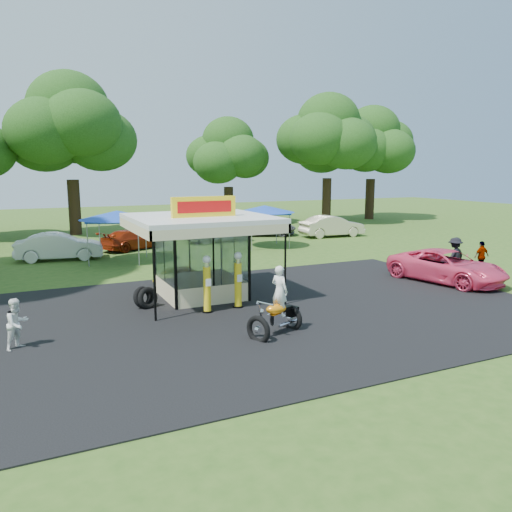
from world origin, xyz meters
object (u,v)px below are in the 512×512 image
at_px(spectator_east_a, 455,256).
at_px(pink_sedan, 447,266).
at_px(gas_station_kiosk, 201,255).
at_px(bg_car_c, 218,231).
at_px(spectator_east_b, 481,256).
at_px(tent_west, 117,215).
at_px(gas_pump_left, 207,286).
at_px(a_frame_sign, 478,277).
at_px(motorcycle, 278,307).
at_px(spectator_west, 17,324).
at_px(kiosk_car, 185,276).
at_px(bg_car_a, 59,247).
at_px(bg_car_b, 133,239).
at_px(gas_pump_right, 238,281).
at_px(bg_car_d, 261,226).
at_px(bg_car_e, 332,226).
at_px(tent_east, 265,209).

bearing_deg(spectator_east_a, pink_sedan, 23.62).
height_order(gas_station_kiosk, bg_car_c, gas_station_kiosk).
relative_size(spectator_east_b, tent_west, 0.38).
distance_m(gas_pump_left, pink_sedan, 11.86).
relative_size(a_frame_sign, bg_car_c, 0.19).
bearing_deg(motorcycle, spectator_west, 141.30).
bearing_deg(spectator_east_b, gas_station_kiosk, -3.08).
bearing_deg(tent_west, spectator_east_a, -37.01).
distance_m(kiosk_car, spectator_east_b, 15.22).
distance_m(bg_car_a, bg_car_b, 5.15).
relative_size(gas_pump_right, motorcycle, 0.94).
height_order(motorcycle, bg_car_d, motorcycle).
xyz_separation_m(pink_sedan, spectator_west, (-18.15, -1.19, 0.01)).
xyz_separation_m(spectator_east_a, bg_car_e, (2.63, 14.79, -0.12)).
bearing_deg(gas_pump_right, motorcycle, -90.75).
bearing_deg(tent_west, gas_pump_right, -78.84).
height_order(motorcycle, spectator_east_a, motorcycle).
bearing_deg(tent_east, pink_sedan, -77.81).
height_order(gas_pump_left, motorcycle, motorcycle).
distance_m(gas_pump_left, gas_pump_right, 1.30).
height_order(gas_pump_right, spectator_west, gas_pump_right).
relative_size(gas_station_kiosk, kiosk_car, 1.92).
xyz_separation_m(gas_pump_right, tent_west, (-2.34, 11.87, 1.61)).
xyz_separation_m(gas_pump_left, kiosk_car, (0.56, 4.50, -0.55)).
height_order(pink_sedan, bg_car_b, pink_sedan).
xyz_separation_m(kiosk_car, spectator_east_a, (12.89, -3.42, 0.47)).
distance_m(gas_pump_right, bg_car_c, 17.75).
relative_size(spectator_east_a, bg_car_a, 0.39).
xyz_separation_m(gas_pump_left, bg_car_b, (0.60, 16.14, -0.37)).
xyz_separation_m(motorcycle, bg_car_c, (5.65, 20.18, -0.07)).
bearing_deg(spectator_west, gas_pump_right, -30.49).
relative_size(a_frame_sign, bg_car_a, 0.19).
relative_size(pink_sedan, spectator_east_b, 3.42).
xyz_separation_m(spectator_west, bg_car_b, (6.89, 17.29, -0.10)).
bearing_deg(motorcycle, gas_station_kiosk, 73.63).
xyz_separation_m(gas_pump_right, spectator_east_b, (14.11, 1.00, -0.25)).
relative_size(gas_pump_left, bg_car_d, 0.39).
height_order(bg_car_c, bg_car_e, bg_car_e).
bearing_deg(pink_sedan, gas_pump_right, 167.66).
xyz_separation_m(motorcycle, a_frame_sign, (11.21, 1.96, -0.44)).
bearing_deg(spectator_east_b, gas_pump_left, 5.62).
xyz_separation_m(kiosk_car, bg_car_b, (0.04, 11.64, 0.18)).
bearing_deg(motorcycle, pink_sedan, -6.50).
xyz_separation_m(a_frame_sign, spectator_west, (-18.75, 0.09, 0.31)).
distance_m(gas_pump_left, a_frame_sign, 12.53).
height_order(a_frame_sign, bg_car_a, bg_car_a).
height_order(a_frame_sign, tent_west, tent_west).
relative_size(kiosk_car, bg_car_c, 0.58).
xyz_separation_m(pink_sedan, tent_west, (-12.91, 11.96, 1.90)).
bearing_deg(pink_sedan, gas_station_kiosk, 156.87).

